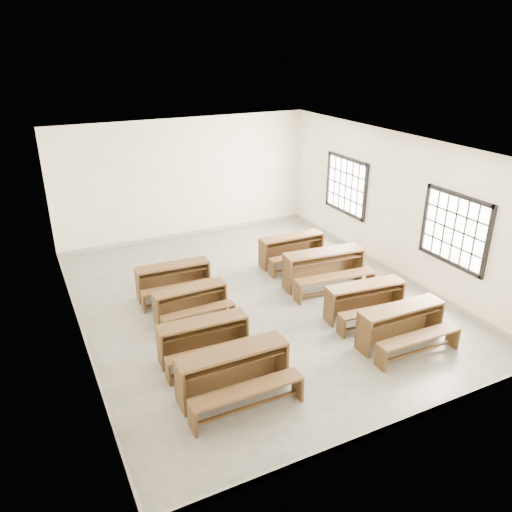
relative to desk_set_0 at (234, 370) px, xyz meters
name	(u,v)px	position (x,y,z in m)	size (l,w,h in m)	color
room	(260,201)	(1.74, 2.59, 1.69)	(8.50, 8.50, 3.20)	gray
desk_set_0	(234,370)	(0.00, 0.00, 0.00)	(1.72, 0.90, 0.77)	brown
desk_set_1	(204,337)	(-0.06, 1.13, -0.05)	(1.56, 0.86, 0.69)	brown
desk_set_2	(191,301)	(0.19, 2.49, -0.08)	(1.44, 0.77, 0.64)	brown
desk_set_3	(174,278)	(0.18, 3.55, -0.05)	(1.58, 0.87, 0.69)	brown
desk_set_4	(402,323)	(3.23, -0.03, -0.03)	(1.64, 0.88, 0.73)	brown
desk_set_5	(366,299)	(3.24, 1.01, -0.04)	(1.65, 0.98, 0.71)	brown
desk_set_6	(325,266)	(3.29, 2.52, 0.02)	(1.88, 1.10, 0.81)	brown
desk_set_7	(292,248)	(3.25, 3.86, -0.03)	(1.60, 0.85, 0.72)	brown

